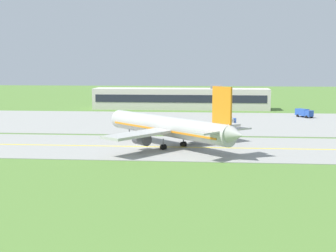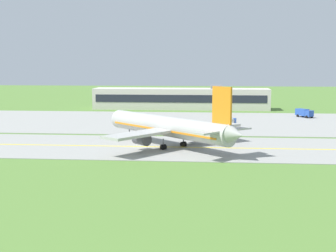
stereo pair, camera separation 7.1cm
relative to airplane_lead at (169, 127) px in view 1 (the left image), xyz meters
name	(u,v)px [view 1 (the left image)]	position (x,y,z in m)	size (l,w,h in m)	color
ground_plane	(140,147)	(-5.69, -0.09, -4.13)	(500.00, 500.00, 0.00)	#517A33
taxiway_strip	(140,147)	(-5.69, -0.09, -4.08)	(240.00, 28.00, 0.10)	gray
apron_pad	(197,122)	(4.31, 41.91, -4.08)	(140.00, 52.00, 0.10)	gray
taxiway_centreline	(140,146)	(-5.69, -0.09, -4.03)	(220.00, 0.60, 0.01)	yellow
airplane_lead	(169,127)	(0.00, 0.00, 0.00)	(31.30, 31.16, 12.70)	#ADADA8
service_truck_baggage	(304,113)	(36.61, 56.17, -2.60)	(4.97, 6.16, 2.60)	#264CA5
service_truck_fuel	(230,122)	(13.17, 29.47, -2.60)	(3.50, 6.32, 2.65)	#264CA5
terminal_building	(181,99)	(-2.73, 80.04, -0.37)	(62.87, 10.50, 8.68)	beige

